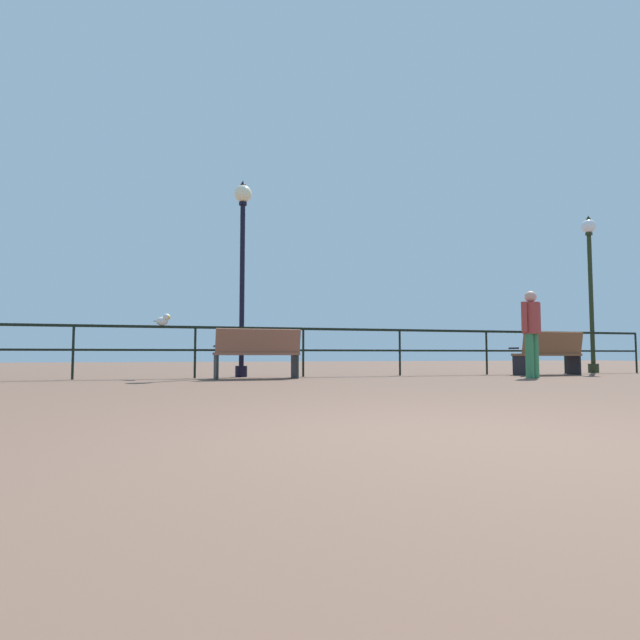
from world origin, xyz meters
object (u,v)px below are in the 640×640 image
Objects in this scene: lamppost_center at (242,248)px; person_by_bench at (531,328)px; seagull_on_rail at (163,320)px; lamppost_right at (590,275)px; bench_near_left at (257,351)px; bench_near_right at (549,351)px.

lamppost_center is 2.40× the size of person_by_bench.
lamppost_right is at bearing 1.63° from seagull_on_rail.
lamppost_center is 5.85m from person_by_bench.
person_by_bench is (5.08, -1.07, 0.44)m from bench_near_left.
person_by_bench is at bearing -149.07° from lamppost_right.
bench_near_left is at bearing 179.97° from bench_near_right.
bench_near_right is 0.39× the size of lamppost_center.
person_by_bench is (5.24, -2.02, -1.63)m from lamppost_center.
bench_near_right is at bearing -0.03° from bench_near_left.
lamppost_center is 8.62m from lamppost_right.
lamppost_center is at bearing 158.93° from person_by_bench.
lamppost_right is 10.05× the size of seagull_on_rail.
bench_near_left is 8.72m from lamppost_right.
bench_near_left is at bearing 168.06° from person_by_bench.
bench_near_right is 1.74m from person_by_bench.
bench_near_right is 0.94× the size of person_by_bench.
lamppost_center is 10.24× the size of seagull_on_rail.
bench_near_left is 1.00× the size of bench_near_right.
lamppost_center reaches higher than bench_near_left.
bench_near_right is at bearing 39.55° from person_by_bench.
seagull_on_rail is at bearing 175.31° from bench_near_right.
person_by_bench is at bearing -11.94° from bench_near_left.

